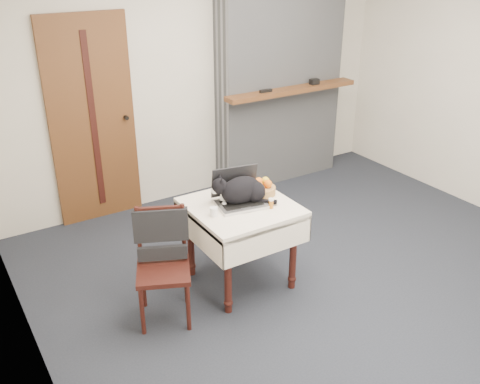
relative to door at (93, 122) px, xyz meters
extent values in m
plane|color=black|center=(1.20, -1.97, -1.00)|extent=(4.50, 4.50, 0.00)
cube|color=beige|center=(1.20, 0.03, 0.30)|extent=(4.50, 0.02, 2.60)
cube|color=beige|center=(-1.05, -1.97, 0.30)|extent=(0.02, 4.00, 2.60)
cube|color=brown|center=(0.00, 0.00, 0.00)|extent=(0.82, 0.05, 2.00)
cube|color=#34100E|center=(0.00, -0.03, 0.00)|extent=(0.06, 0.01, 1.70)
cylinder|color=black|center=(0.32, -0.04, 0.00)|extent=(0.04, 0.06, 0.04)
cube|color=gray|center=(2.10, -0.12, 0.30)|extent=(1.50, 0.30, 2.60)
cube|color=brown|center=(2.10, -0.36, 0.10)|extent=(1.62, 0.18, 0.05)
cube|color=black|center=(1.75, -0.36, 0.14)|extent=(0.14, 0.04, 0.03)
cube|color=black|center=(2.40, -0.36, 0.16)|extent=(0.10, 0.07, 0.06)
cylinder|color=#34100E|center=(0.27, -2.05, -0.68)|extent=(0.06, 0.06, 0.64)
sphere|color=#34100E|center=(0.27, -2.05, -0.92)|extent=(0.07, 0.07, 0.07)
cylinder|color=#34100E|center=(0.87, -2.05, -0.68)|extent=(0.06, 0.06, 0.64)
sphere|color=#34100E|center=(0.87, -2.05, -0.92)|extent=(0.07, 0.07, 0.07)
cylinder|color=#34100E|center=(0.27, -1.45, -0.68)|extent=(0.06, 0.06, 0.64)
sphere|color=#34100E|center=(0.27, -1.45, -0.92)|extent=(0.07, 0.07, 0.07)
cylinder|color=#34100E|center=(0.87, -1.45, -0.68)|extent=(0.06, 0.06, 0.64)
sphere|color=#34100E|center=(0.87, -1.45, -0.92)|extent=(0.07, 0.07, 0.07)
cube|color=white|center=(0.57, -1.75, -0.33)|extent=(0.78, 0.78, 0.06)
cube|color=white|center=(0.57, -2.14, -0.44)|extent=(0.78, 0.01, 0.22)
cube|color=white|center=(0.57, -1.37, -0.44)|extent=(0.78, 0.01, 0.22)
cube|color=white|center=(0.19, -1.75, -0.44)|extent=(0.01, 0.78, 0.22)
cube|color=white|center=(0.96, -1.75, -0.44)|extent=(0.01, 0.78, 0.22)
cube|color=#B7B7BC|center=(0.57, -1.77, -0.29)|extent=(0.41, 0.32, 0.02)
cube|color=black|center=(0.57, -1.77, -0.28)|extent=(0.33, 0.23, 0.00)
cube|color=black|center=(0.60, -1.61, -0.15)|extent=(0.38, 0.13, 0.26)
cube|color=#A5C5F1|center=(0.60, -1.61, -0.15)|extent=(0.35, 0.11, 0.23)
ellipsoid|color=black|center=(0.60, -1.72, -0.19)|extent=(0.38, 0.29, 0.22)
ellipsoid|color=black|center=(0.69, -1.75, -0.21)|extent=(0.23, 0.24, 0.17)
sphere|color=black|center=(0.44, -1.66, -0.14)|extent=(0.16, 0.16, 0.12)
ellipsoid|color=white|center=(0.40, -1.65, -0.17)|extent=(0.07, 0.08, 0.06)
ellipsoid|color=white|center=(0.47, -1.67, -0.23)|extent=(0.07, 0.08, 0.09)
cone|color=black|center=(0.43, -1.70, -0.08)|extent=(0.05, 0.06, 0.05)
cone|color=black|center=(0.46, -1.63, -0.08)|extent=(0.05, 0.06, 0.05)
cylinder|color=black|center=(0.74, -1.84, -0.27)|extent=(0.17, 0.15, 0.04)
sphere|color=white|center=(0.45, -1.71, -0.28)|extent=(0.04, 0.04, 0.04)
sphere|color=white|center=(0.47, -1.63, -0.28)|extent=(0.04, 0.04, 0.04)
cylinder|color=white|center=(0.31, -1.80, -0.27)|extent=(0.06, 0.06, 0.07)
cylinder|color=#B06215|center=(0.74, -1.92, -0.27)|extent=(0.03, 0.03, 0.07)
cylinder|color=white|center=(0.74, -1.92, -0.23)|extent=(0.04, 0.04, 0.02)
cylinder|color=#AE8B46|center=(0.82, -1.67, -0.27)|extent=(0.22, 0.22, 0.06)
sphere|color=#DA4B12|center=(0.78, -1.70, -0.21)|extent=(0.07, 0.07, 0.07)
sphere|color=#DA4B12|center=(0.86, -1.70, -0.21)|extent=(0.07, 0.07, 0.07)
sphere|color=#DA4B12|center=(0.82, -1.62, -0.21)|extent=(0.07, 0.07, 0.07)
sphere|color=gold|center=(0.88, -1.64, -0.21)|extent=(0.07, 0.07, 0.07)
sphere|color=#DA4B12|center=(0.79, -1.63, -0.21)|extent=(0.07, 0.07, 0.07)
cube|color=black|center=(0.80, -1.69, -0.30)|extent=(0.15, 0.07, 0.01)
cube|color=#34100E|center=(-0.16, -1.86, -0.60)|extent=(0.50, 0.50, 0.04)
cylinder|color=#34100E|center=(-0.37, -1.95, -0.80)|extent=(0.03, 0.03, 0.40)
cylinder|color=#34100E|center=(-0.07, -2.08, -0.80)|extent=(0.03, 0.03, 0.40)
cylinder|color=#34100E|center=(-0.24, -1.65, -0.80)|extent=(0.03, 0.03, 0.40)
cylinder|color=#34100E|center=(0.06, -1.78, -0.80)|extent=(0.03, 0.03, 0.40)
cylinder|color=#34100E|center=(-0.24, -1.65, -0.37)|extent=(0.03, 0.03, 0.45)
cylinder|color=#34100E|center=(0.06, -1.78, -0.37)|extent=(0.03, 0.03, 0.45)
cube|color=#34100E|center=(-0.09, -1.72, -0.28)|extent=(0.31, 0.16, 0.25)
cube|color=black|center=(-0.09, -1.72, -0.30)|extent=(0.38, 0.21, 0.25)
camera|label=1|loc=(-1.40, -4.90, 1.55)|focal=40.00mm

